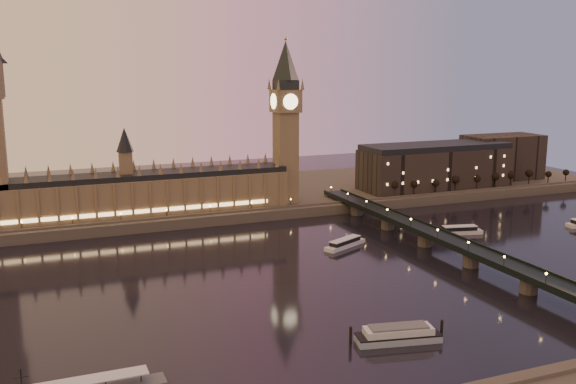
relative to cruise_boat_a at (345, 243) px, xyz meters
name	(u,v)px	position (x,y,z in m)	size (l,w,h in m)	color
ground	(274,278)	(-52.11, -32.93, -1.97)	(700.00, 700.00, 0.00)	black
far_embankment	(230,197)	(-22.11, 132.07, 1.03)	(560.00, 130.00, 6.00)	#423D35
palace_of_westminster	(137,189)	(-92.24, 88.06, 19.73)	(180.00, 26.62, 52.00)	brown
big_ben	(286,112)	(1.88, 88.05, 61.98)	(17.68, 17.68, 104.00)	brown
westminster_bridge	(446,245)	(39.50, -32.93, 3.54)	(13.20, 260.00, 15.30)	black
city_block	(458,163)	(142.83, 98.00, 20.27)	(155.00, 45.00, 34.00)	black
bare_tree_0	(395,185)	(76.19, 76.07, 11.91)	(5.21, 5.21, 10.60)	black
bare_tree_1	(416,184)	(92.64, 76.07, 11.91)	(5.21, 5.21, 10.60)	black
bare_tree_2	(437,182)	(109.08, 76.07, 11.91)	(5.21, 5.21, 10.60)	black
bare_tree_3	(456,180)	(125.53, 76.07, 11.91)	(5.21, 5.21, 10.60)	black
bare_tree_4	(476,179)	(141.97, 76.07, 11.91)	(5.21, 5.21, 10.60)	black
bare_tree_5	(494,177)	(158.42, 76.07, 11.91)	(5.21, 5.21, 10.60)	black
bare_tree_6	(513,176)	(174.86, 76.07, 11.91)	(5.21, 5.21, 10.60)	black
bare_tree_7	(530,174)	(191.31, 76.07, 11.91)	(5.21, 5.21, 10.60)	black
bare_tree_8	(548,173)	(207.75, 76.07, 11.91)	(5.21, 5.21, 10.60)	black
bare_tree_9	(565,172)	(224.20, 76.07, 11.91)	(5.21, 5.21, 10.60)	black
cruise_boat_a	(345,243)	(0.00, 0.00, 0.00)	(27.74, 17.94, 4.48)	silver
cruise_boat_b	(460,230)	(71.60, -0.92, 0.09)	(26.16, 11.77, 4.69)	silver
moored_barge	(398,334)	(-36.16, -110.94, 0.66)	(33.31, 13.94, 6.23)	#94A9BD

